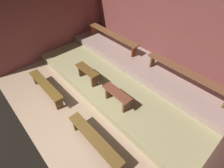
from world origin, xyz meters
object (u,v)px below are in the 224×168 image
Objects in this scene: bench_lower_right at (117,95)px; bench_floor_left at (46,86)px; bench_lower_left at (87,72)px; bench_floor_right at (95,140)px; bench_middle_right at (187,73)px; bench_middle_left at (112,35)px.

bench_floor_left is at bearing -147.33° from bench_lower_right.
bench_lower_left is 1.29m from bench_lower_right.
bench_floor_left is at bearing -113.65° from bench_lower_left.
bench_floor_right is 2.14m from bench_lower_left.
bench_floor_left is 1.27m from bench_lower_left.
bench_lower_right is (1.80, 1.15, 0.19)m from bench_floor_left.
bench_middle_right reaches higher than bench_lower_right.
bench_lower_left reaches higher than bench_floor_left.
bench_middle_left is at bearing 116.12° from bench_lower_left.
bench_middle_right reaches higher than bench_floor_right.
bench_lower_right is at bearing 32.67° from bench_floor_left.
bench_middle_left is (-2.17, 1.79, 0.27)m from bench_lower_right.
bench_middle_left reaches higher than bench_lower_left.
bench_middle_right is at bearing 47.71° from bench_floor_left.
bench_lower_right is (1.29, 0.00, 0.00)m from bench_lower_left.
bench_lower_right is at bearing -39.49° from bench_middle_left.
bench_lower_left is 1.00× the size of bench_lower_right.
bench_lower_left is at bearing 66.35° from bench_floor_left.
bench_floor_right is at bearing -47.71° from bench_middle_left.
bench_floor_right is at bearing -32.67° from bench_lower_left.
bench_lower_left is at bearing 180.00° from bench_lower_right.
bench_lower_left is 2.01m from bench_middle_left.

